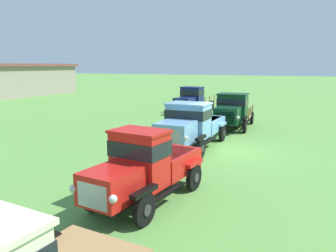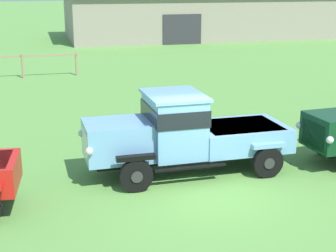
{
  "view_description": "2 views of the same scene",
  "coord_description": "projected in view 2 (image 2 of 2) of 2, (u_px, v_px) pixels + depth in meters",
  "views": [
    {
      "loc": [
        -14.69,
        -3.96,
        3.92
      ],
      "look_at": [
        -0.36,
        2.71,
        1.0
      ],
      "focal_mm": 35.0,
      "sensor_mm": 36.0,
      "label": 1
    },
    {
      "loc": [
        -4.05,
        -11.21,
        5.13
      ],
      "look_at": [
        -0.36,
        2.71,
        1.0
      ],
      "focal_mm": 55.0,
      "sensor_mm": 36.0,
      "label": 2
    }
  ],
  "objects": [
    {
      "name": "vintage_truck_midrow_center",
      "position": [
        182.0,
        132.0,
        13.92
      ],
      "size": [
        5.68,
        2.37,
        2.21
      ],
      "color": "black",
      "rests_on": "ground"
    },
    {
      "name": "farm_shed",
      "position": [
        206.0,
        13.0,
        46.65
      ],
      "size": [
        25.32,
        10.55,
        4.18
      ],
      "color": "gray",
      "rests_on": "ground"
    },
    {
      "name": "ground_plane",
      "position": [
        210.0,
        192.0,
        12.83
      ],
      "size": [
        240.0,
        240.0,
        0.0
      ],
      "primitive_type": "plane",
      "color": "#5B9342"
    }
  ]
}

